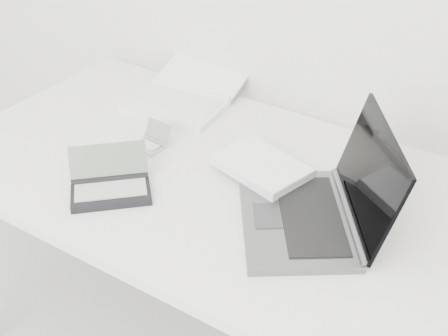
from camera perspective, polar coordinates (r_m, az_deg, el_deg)
The scene contains 5 objects.
desk at distance 1.57m, azimuth 1.72°, elevation -2.90°, with size 1.60×0.80×0.73m.
laptop_large at distance 1.45m, azimuth 7.16°, elevation -2.50°, with size 0.55×0.47×0.24m.
netbook_open_white at distance 1.91m, azimuth -3.69°, elevation 6.54°, with size 0.32×0.39×0.06m.
pda_silver at distance 1.70m, azimuth -6.71°, elevation 2.34°, with size 0.08×0.09×0.06m.
palmtop_charcoal at distance 1.53m, azimuth -10.35°, elevation -1.59°, with size 0.25×0.25×0.09m.
Camera 1 is at (0.65, 0.47, 1.62)m, focal length 50.00 mm.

